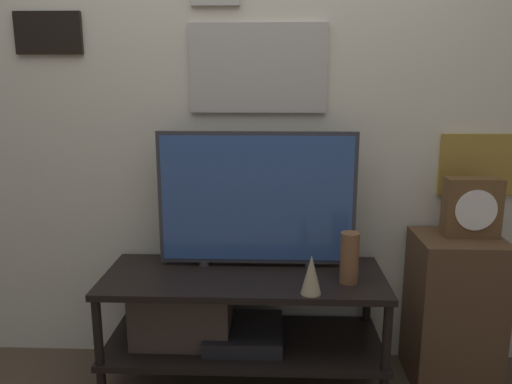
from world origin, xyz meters
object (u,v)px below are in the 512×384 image
Objects in this scene: vase_urn_stoneware at (242,239)px; vase_slim_bronze at (311,275)px; vase_tall_ceramic at (349,258)px; mantel_clock at (472,207)px; television at (257,199)px.

vase_slim_bronze is (0.32, -0.41, -0.02)m from vase_urn_stoneware.
vase_urn_stoneware is 0.57m from vase_tall_ceramic.
mantel_clock is at bearing 16.42° from vase_tall_ceramic.
vase_urn_stoneware is 1.10m from mantel_clock.
television is 5.49× the size of vase_slim_bronze.
vase_urn_stoneware is at bearing 128.02° from television.
vase_tall_ceramic reaches higher than vase_urn_stoneware.
vase_tall_ceramic is at bearing -30.25° from vase_urn_stoneware.
vase_urn_stoneware is 0.90× the size of vase_tall_ceramic.
vase_urn_stoneware is 0.75× the size of mantel_clock.
vase_tall_ceramic is 0.63m from mantel_clock.
television is 0.26m from vase_urn_stoneware.
vase_slim_bronze is 0.84m from mantel_clock.
television is at bearing 155.71° from vase_tall_ceramic.
vase_urn_stoneware is (-0.08, 0.10, -0.23)m from television.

